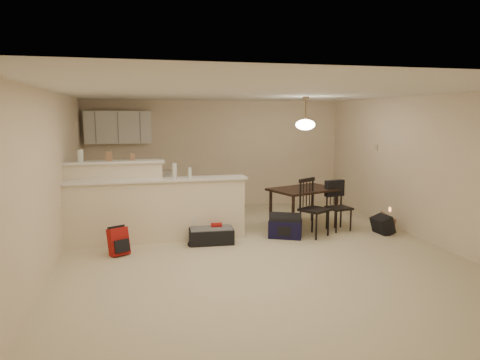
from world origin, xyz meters
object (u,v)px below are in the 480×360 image
object	(u,v)px
pendant_lamp	(305,124)
suitcase	(211,235)
dining_chair_near	(315,208)
navy_duffel	(285,229)
black_daypack	(383,225)
dining_chair_far	(339,206)
red_backpack	(119,241)
dining_table	(304,193)

from	to	relation	value
pendant_lamp	suitcase	size ratio (longest dim) A/B	0.84
dining_chair_near	navy_duffel	distance (m)	0.65
pendant_lamp	black_daypack	xyz separation A→B (m)	(1.27, -0.71, -1.83)
dining_chair_far	navy_duffel	size ratio (longest dim) A/B	1.60
pendant_lamp	black_daypack	distance (m)	2.34
suitcase	red_backpack	distance (m)	1.54
dining_chair_near	dining_chair_far	xyz separation A→B (m)	(0.61, 0.27, -0.06)
pendant_lamp	navy_duffel	size ratio (longest dim) A/B	1.08
dining_table	dining_chair_near	size ratio (longest dim) A/B	1.40
dining_table	suitcase	distance (m)	2.05
navy_duffel	black_daypack	bearing A→B (deg)	19.58
dining_chair_near	pendant_lamp	bearing A→B (deg)	55.96
dining_chair_near	red_backpack	world-z (taller)	dining_chair_near
red_backpack	dining_table	bearing A→B (deg)	-13.08
dining_chair_near	red_backpack	size ratio (longest dim) A/B	2.43
dining_table	suitcase	world-z (taller)	dining_table
red_backpack	dining_chair_near	bearing A→B (deg)	-22.67
dining_table	navy_duffel	xyz separation A→B (m)	(-0.56, -0.55, -0.53)
pendant_lamp	dining_chair_far	world-z (taller)	pendant_lamp
dining_table	dining_chair_near	world-z (taller)	dining_chair_near
red_backpack	black_daypack	world-z (taller)	red_backpack
navy_duffel	pendant_lamp	bearing A→B (deg)	69.19
pendant_lamp	black_daypack	size ratio (longest dim) A/B	1.71
suitcase	navy_duffel	xyz separation A→B (m)	(1.33, 0.00, 0.03)
dining_chair_far	suitcase	distance (m)	2.51
red_backpack	black_daypack	xyz separation A→B (m)	(4.67, 0.15, -0.05)
dining_table	dining_chair_near	bearing A→B (deg)	-112.06
navy_duffel	dining_chair_far	bearing A→B (deg)	36.27
dining_chair_near	suitcase	size ratio (longest dim) A/B	1.40
dining_chair_near	black_daypack	xyz separation A→B (m)	(1.29, -0.12, -0.36)
dining_table	dining_chair_near	xyz separation A→B (m)	(-0.02, -0.59, -0.16)
pendant_lamp	red_backpack	size ratio (longest dim) A/B	1.45
dining_chair_far	red_backpack	world-z (taller)	dining_chair_far
dining_table	red_backpack	distance (m)	3.54
pendant_lamp	suitcase	bearing A→B (deg)	-163.76
pendant_lamp	dining_chair_near	xyz separation A→B (m)	(-0.02, -0.59, -1.47)
red_backpack	black_daypack	size ratio (longest dim) A/B	1.18
dining_chair_near	dining_chair_far	world-z (taller)	dining_chair_near
black_daypack	dining_table	bearing A→B (deg)	55.59
dining_table	dining_chair_far	distance (m)	0.70
navy_duffel	black_daypack	size ratio (longest dim) A/B	1.58
red_backpack	suitcase	bearing A→B (deg)	-15.61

